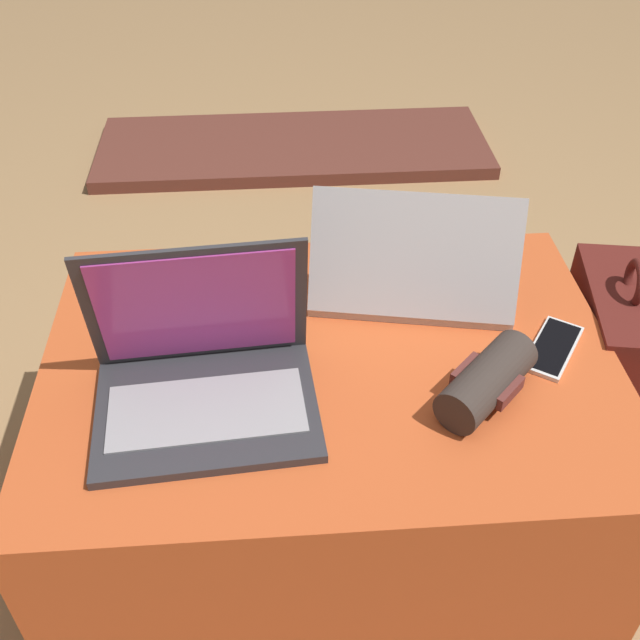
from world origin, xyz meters
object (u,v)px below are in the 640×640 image
object	(u,v)px
cell_phone	(553,348)
wrist_brace	(487,381)
backpack	(607,379)
laptop_far	(412,274)
laptop_near	(204,374)

from	to	relation	value
cell_phone	wrist_brace	size ratio (longest dim) A/B	0.85
backpack	laptop_far	bearing A→B (deg)	94.22
laptop_far	laptop_near	bearing A→B (deg)	44.40
laptop_near	cell_phone	world-z (taller)	laptop_near
cell_phone	laptop_far	bearing A→B (deg)	-3.65
laptop_near	laptop_far	bearing A→B (deg)	29.34
backpack	cell_phone	bearing A→B (deg)	133.33
laptop_far	wrist_brace	bearing A→B (deg)	115.64
laptop_far	backpack	xyz separation A→B (m)	(0.42, -0.04, -0.26)
laptop_near	wrist_brace	bearing A→B (deg)	-8.28
laptop_near	wrist_brace	size ratio (longest dim) A/B	1.90
laptop_near	laptop_far	size ratio (longest dim) A/B	0.90
laptop_near	laptop_far	xyz separation A→B (m)	(0.37, 0.25, -0.01)
backpack	wrist_brace	size ratio (longest dim) A/B	2.63
backpack	wrist_brace	world-z (taller)	backpack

